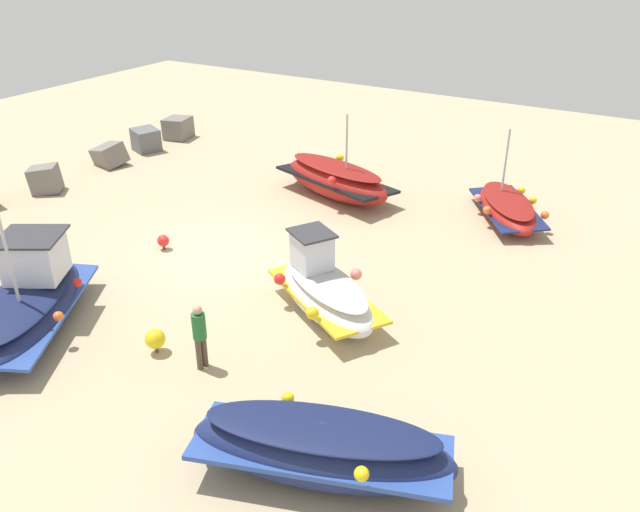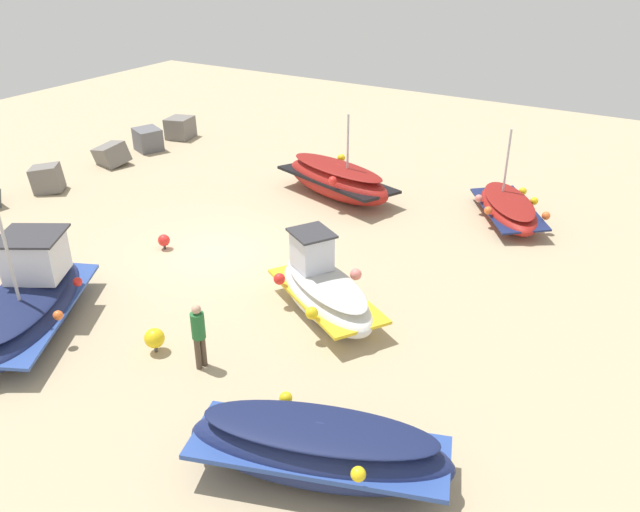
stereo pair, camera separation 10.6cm
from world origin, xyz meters
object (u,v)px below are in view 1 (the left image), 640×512
Objects in this scene: mooring_buoy_0 at (155,339)px; fishing_boat_2 at (322,448)px; person_walking at (200,332)px; fishing_boat_0 at (336,179)px; fishing_boat_3 at (507,208)px; fishing_boat_1 at (30,302)px; mooring_buoy_1 at (163,241)px; fishing_boat_4 at (325,290)px.

fishing_boat_2 is at bearing -103.84° from mooring_buoy_0.
fishing_boat_0 is at bearing -66.66° from person_walking.
fishing_boat_3 is at bearing -22.22° from mooring_buoy_0.
mooring_buoy_0 is at bearing -107.82° from fishing_boat_1.
mooring_buoy_0 is at bearing 113.11° from fishing_boat_0.
mooring_buoy_0 is at bearing -56.19° from fishing_boat_3.
mooring_buoy_1 is at bearing -29.19° from person_walking.
fishing_boat_3 reaches higher than mooring_buoy_1.
mooring_buoy_1 is (4.27, 3.73, -0.09)m from mooring_buoy_0.
fishing_boat_0 is 8.36× the size of mooring_buoy_0.
fishing_boat_3 reaches higher than fishing_boat_2.
fishing_boat_1 is at bearing 20.67° from person_walking.
fishing_boat_3 is 12.63m from person_walking.
person_walking reaches higher than mooring_buoy_0.
mooring_buoy_0 is at bearing 85.42° from fishing_boat_4.
mooring_buoy_0 is at bearing 15.02° from person_walking.
fishing_boat_1 is at bearing -22.25° from fishing_boat_2.
fishing_boat_2 reaches higher than mooring_buoy_0.
fishing_boat_3 reaches higher than person_walking.
mooring_buoy_1 is (5.61, 9.18, -0.38)m from fishing_boat_2.
fishing_boat_1 is 1.24× the size of fishing_boat_3.
fishing_boat_0 is 10.81× the size of mooring_buoy_1.
fishing_boat_1 is 1.02× the size of fishing_boat_2.
fishing_boat_1 reaches higher than mooring_buoy_0.
fishing_boat_1 is 15.49m from fishing_boat_3.
fishing_boat_1 is 10.86× the size of mooring_buoy_1.
fishing_boat_0 is 1.00× the size of fishing_boat_1.
fishing_boat_1 is at bearing 102.72° from mooring_buoy_0.
fishing_boat_1 reaches higher than fishing_boat_4.
fishing_boat_0 reaches higher than mooring_buoy_1.
fishing_boat_0 is at bearing -41.35° from fishing_boat_1.
mooring_buoy_0 is 1.29× the size of mooring_buoy_1.
fishing_boat_3 is 11.78m from mooring_buoy_1.
fishing_boat_1 reaches higher than fishing_boat_2.
fishing_boat_1 is 4.89m from person_walking.
fishing_boat_0 reaches higher than person_walking.
fishing_boat_2 is at bearing 150.44° from fishing_boat_4.
fishing_boat_4 is at bearing -78.90° from fishing_boat_2.
fishing_boat_1 is (-11.77, 2.25, 0.04)m from fishing_boat_0.
fishing_boat_1 reaches higher than person_walking.
fishing_boat_0 is 6.32m from fishing_boat_3.
fishing_boat_1 reaches higher than fishing_boat_3.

